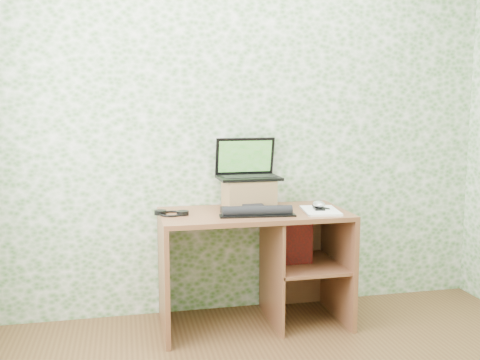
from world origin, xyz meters
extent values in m
plane|color=white|center=(0.00, 1.75, 1.30)|extent=(3.50, 0.00, 3.50)
cube|color=brown|center=(0.00, 1.44, 0.73)|extent=(1.20, 0.60, 0.03)
cube|color=brown|center=(-0.58, 1.44, 0.36)|extent=(0.03, 0.60, 0.72)
cube|color=brown|center=(0.58, 1.44, 0.36)|extent=(0.03, 0.60, 0.72)
cube|color=brown|center=(0.12, 1.44, 0.36)|extent=(0.02, 0.56, 0.72)
cube|color=brown|center=(0.35, 1.44, 0.38)|extent=(0.46, 0.56, 0.02)
cube|color=brown|center=(0.36, 1.73, 0.36)|extent=(0.48, 0.02, 0.72)
cube|color=olive|center=(0.00, 1.58, 0.85)|extent=(0.33, 0.27, 0.19)
cube|color=black|center=(0.00, 1.58, 0.95)|extent=(0.41, 0.29, 0.02)
cube|color=black|center=(0.00, 1.57, 0.96)|extent=(0.35, 0.16, 0.00)
cube|color=black|center=(0.00, 1.70, 1.09)|extent=(0.41, 0.07, 0.25)
cube|color=#245A19|center=(0.00, 1.69, 1.08)|extent=(0.37, 0.06, 0.21)
cube|color=black|center=(-0.01, 1.41, 0.77)|extent=(0.43, 0.19, 0.03)
cube|color=black|center=(-0.01, 1.41, 0.78)|extent=(0.14, 0.14, 0.05)
cylinder|color=black|center=(-0.01, 1.30, 0.78)|extent=(0.44, 0.11, 0.07)
cube|color=black|center=(-0.01, 1.29, 0.76)|extent=(0.48, 0.14, 0.01)
torus|color=black|center=(-0.53, 1.46, 0.76)|extent=(0.20, 0.20, 0.01)
cylinder|color=black|center=(-0.59, 1.48, 0.76)|extent=(0.08, 0.08, 0.03)
cylinder|color=black|center=(-0.46, 1.43, 0.76)|extent=(0.08, 0.08, 0.03)
cube|color=white|center=(0.42, 1.35, 0.76)|extent=(0.26, 0.33, 0.01)
ellipsoid|color=silver|center=(0.41, 1.36, 0.78)|extent=(0.09, 0.13, 0.04)
cylinder|color=black|center=(0.44, 1.41, 0.77)|extent=(0.07, 0.14, 0.01)
cube|color=maroon|center=(0.28, 1.44, 0.53)|extent=(0.23, 0.08, 0.28)
camera|label=1|loc=(-0.81, -1.84, 1.43)|focal=40.00mm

